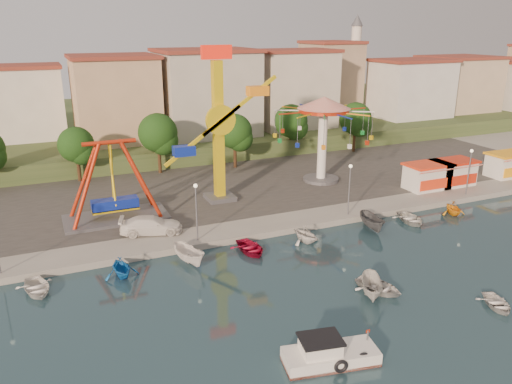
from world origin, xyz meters
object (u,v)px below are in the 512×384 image
cabin_motorboat (328,355)px  van (151,225)px  rowboat_a (379,287)px  skiff (372,287)px  pirate_ship_ride (113,183)px  wave_swinger (323,120)px  kamikaze_tower (223,130)px

cabin_motorboat → van: (-5.54, 22.13, 0.90)m
rowboat_a → skiff: bearing=-179.2°
pirate_ship_ride → van: 6.36m
pirate_ship_ride → wave_swinger: size_ratio=0.86×
kamikaze_tower → skiff: (2.99, -23.07, -7.65)m
skiff → pirate_ship_ride: bearing=155.2°
cabin_motorboat → skiff: 8.75m
van → kamikaze_tower: bearing=-41.5°
wave_swinger → van: (-22.98, -8.15, -6.77)m
kamikaze_tower → rowboat_a: kamikaze_tower is taller
kamikaze_tower → wave_swinger: bearing=8.0°
cabin_motorboat → skiff: bearing=48.1°
cabin_motorboat → pirate_ship_ride: bearing=117.0°
wave_swinger → cabin_motorboat: wave_swinger is taller
wave_swinger → skiff: bearing=-112.8°
pirate_ship_ride → kamikaze_tower: size_ratio=0.61×
cabin_motorboat → skiff: cabin_motorboat is taller
wave_swinger → van: 25.30m
pirate_ship_ride → skiff: bearing=-55.7°
cabin_motorboat → van: 22.83m
pirate_ship_ride → wave_swinger: (25.41, 3.08, 3.80)m
kamikaze_tower → skiff: 24.49m
pirate_ship_ride → rowboat_a: (15.86, -21.49, -4.01)m
pirate_ship_ride → cabin_motorboat: size_ratio=1.71×
kamikaze_tower → van: 13.33m
rowboat_a → van: van is taller
pirate_ship_ride → skiff: (14.92, -21.89, -3.66)m
kamikaze_tower → rowboat_a: (3.93, -22.67, -8.00)m
cabin_motorboat → rowboat_a: bearing=46.6°
cabin_motorboat → skiff: size_ratio=1.54×
skiff → kamikaze_tower: bearing=128.4°
wave_swinger → skiff: size_ratio=3.05×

